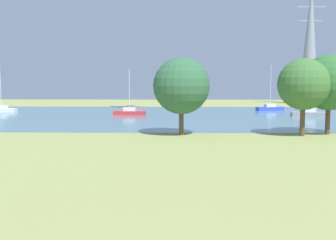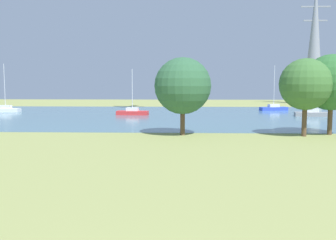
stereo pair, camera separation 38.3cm
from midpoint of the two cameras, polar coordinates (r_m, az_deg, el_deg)
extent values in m
plane|color=#8C9351|center=(29.96, -0.65, -3.94)|extent=(160.00, 160.00, 0.00)
cube|color=slate|center=(57.74, 0.32, 0.70)|extent=(140.00, 40.00, 0.02)
cube|color=red|center=(58.66, -5.89, 1.05)|extent=(4.91, 1.91, 0.60)
cube|color=white|center=(58.61, -5.90, 1.59)|extent=(1.89, 1.25, 0.50)
cylinder|color=silver|center=(58.48, -5.93, 4.42)|extent=(0.10, 0.10, 6.30)
cube|color=gray|center=(59.85, 19.87, 0.83)|extent=(4.93, 1.99, 0.60)
cube|color=white|center=(59.81, 19.88, 1.36)|extent=(1.90, 1.28, 0.50)
cylinder|color=silver|center=(59.68, 19.97, 3.94)|extent=(0.10, 0.10, 5.88)
cube|color=white|center=(69.69, -23.55, 1.33)|extent=(4.85, 1.66, 0.60)
cube|color=white|center=(69.66, -23.57, 1.78)|extent=(1.84, 1.16, 0.50)
cylinder|color=silver|center=(69.54, -23.68, 4.61)|extent=(0.10, 0.10, 7.37)
cube|color=blue|center=(70.08, 14.69, 1.64)|extent=(5.01, 2.51, 0.60)
cube|color=white|center=(70.04, 14.71, 2.09)|extent=(2.00, 1.47, 0.50)
cylinder|color=silver|center=(69.93, 14.78, 4.86)|extent=(0.10, 0.10, 7.28)
cylinder|color=brown|center=(36.21, 1.68, -0.06)|extent=(0.44, 0.44, 2.78)
sphere|color=#2F5E3C|center=(36.03, 1.69, 5.08)|extent=(5.31, 5.31, 5.31)
cylinder|color=brown|center=(37.58, 18.99, 0.11)|extent=(0.44, 0.44, 3.13)
sphere|color=#3C6B33|center=(37.42, 19.15, 5.02)|extent=(4.73, 4.73, 4.73)
cylinder|color=brown|center=(39.59, 22.29, 0.24)|extent=(0.44, 0.44, 3.11)
sphere|color=#2F6631|center=(39.44, 22.48, 5.17)|extent=(5.28, 5.28, 5.28)
cone|color=gray|center=(93.14, 20.14, 10.52)|extent=(4.40, 4.40, 26.90)
cube|color=gray|center=(94.22, 20.31, 15.41)|extent=(6.40, 0.30, 0.30)
cube|color=gray|center=(93.74, 20.24, 13.60)|extent=(5.20, 0.30, 0.30)
camera|label=1|loc=(0.19, -90.40, -0.04)|focal=41.22mm
camera|label=2|loc=(0.19, 89.60, 0.04)|focal=41.22mm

